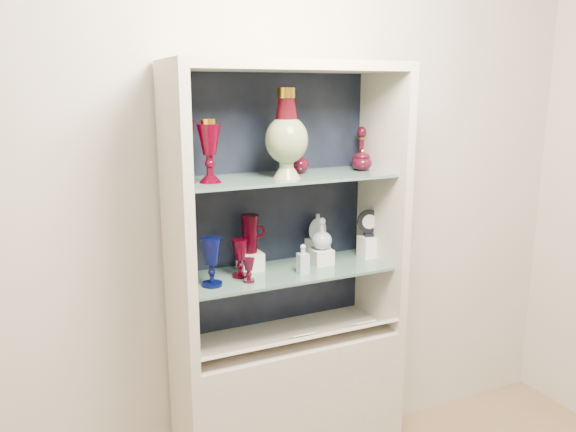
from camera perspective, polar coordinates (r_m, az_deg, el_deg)
name	(u,v)px	position (r m, az deg, el deg)	size (l,w,h in m)	color
wall_back	(268,185)	(2.57, -2.08, 3.15)	(3.50, 0.02, 2.80)	beige
cabinet_base	(288,410)	(2.75, 0.00, -19.14)	(1.00, 0.40, 0.75)	beige
cabinet_back_panel	(270,202)	(2.56, -1.80, 1.40)	(0.98, 0.02, 1.15)	black
cabinet_side_left	(177,221)	(2.23, -11.23, -0.53)	(0.04, 0.40, 1.15)	beige
cabinet_side_right	(382,201)	(2.62, 9.54, 1.51)	(0.04, 0.40, 1.15)	beige
cabinet_top_cap	(288,66)	(2.34, 0.00, 14.99)	(1.00, 0.40, 0.04)	beige
shelf_lower	(286,272)	(2.48, -0.20, -5.68)	(0.92, 0.34, 0.01)	slate
shelf_upper	(286,177)	(2.38, -0.20, 3.95)	(0.92, 0.34, 0.01)	slate
label_ledge	(299,339)	(2.47, 1.11, -12.37)	(0.92, 0.18, 0.01)	beige
label_card_0	(363,323)	(2.61, 7.59, -10.69)	(0.10, 0.07, 0.00)	white
label_card_1	(301,335)	(2.47, 1.33, -12.01)	(0.10, 0.07, 0.00)	white
pedestal_lamp_left	(183,149)	(2.22, -10.66, 6.66)	(0.10, 0.10, 0.26)	#43000F
pedestal_lamp_right	(209,151)	(2.22, -7.99, 6.56)	(0.10, 0.10, 0.25)	#43000F
enamel_urn	(287,133)	(2.31, -0.14, 8.39)	(0.18, 0.18, 0.37)	#12481E
ruby_decanter_a	(299,148)	(2.44, 1.15, 6.88)	(0.09, 0.09, 0.22)	#450919
ruby_decanter_b	(361,146)	(2.64, 7.46, 7.06)	(0.09, 0.09, 0.20)	#450919
lidded_bowl	(362,160)	(2.56, 7.55, 5.71)	(0.09, 0.09, 0.10)	#450919
cobalt_goblet	(211,262)	(2.28, -7.78, -4.68)	(0.08, 0.08, 0.20)	#05093A
ruby_goblet_tall	(240,258)	(2.38, -4.90, -4.29)	(0.07, 0.07, 0.16)	#43000F
ruby_goblet_small	(249,270)	(2.33, -4.01, -5.53)	(0.05, 0.05, 0.10)	#450919
riser_ruby_pitcher	(250,261)	(2.48, -3.85, -4.58)	(0.10, 0.10, 0.08)	silver
ruby_pitcher	(250,234)	(2.45, -3.89, -1.81)	(0.13, 0.08, 0.17)	#43000F
clear_square_bottle	(303,259)	(2.42, 1.53, -4.38)	(0.05, 0.05, 0.13)	#A6B5C3
riser_flat_flask	(317,249)	(2.65, 3.00, -3.33)	(0.09, 0.09, 0.09)	silver
flat_flask	(318,226)	(2.62, 3.03, -1.06)	(0.09, 0.04, 0.13)	silver
riser_clear_round_decanter	(321,257)	(2.56, 3.41, -4.14)	(0.09, 0.09, 0.07)	silver
clear_round_decanter	(322,234)	(2.53, 3.44, -1.87)	(0.09, 0.09, 0.14)	#A6B5C3
riser_cameo_medallion	(368,247)	(2.69, 8.15, -3.10)	(0.08, 0.08, 0.10)	silver
cameo_medallion	(369,223)	(2.66, 8.23, -0.67)	(0.11, 0.04, 0.13)	black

